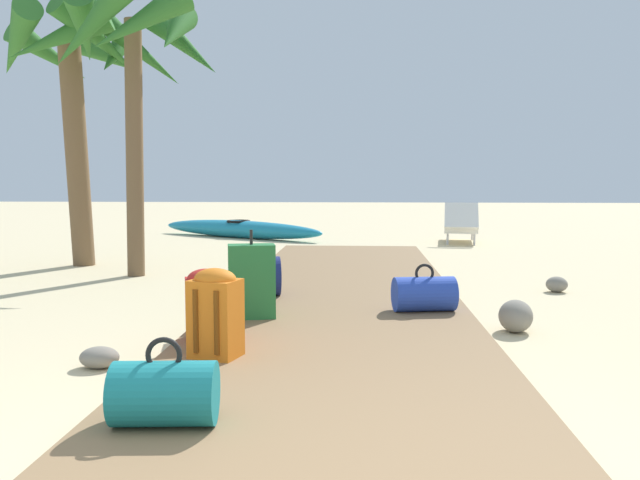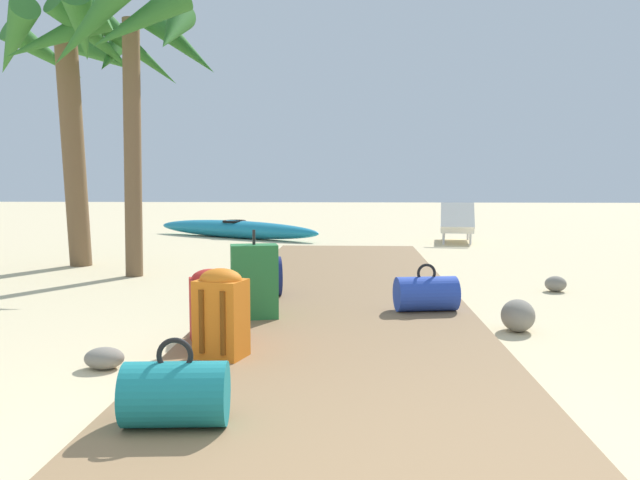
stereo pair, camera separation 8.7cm
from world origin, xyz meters
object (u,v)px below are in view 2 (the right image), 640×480
Objects in this scene: duffel_bag_navy at (256,276)px; palm_tree_near_left at (130,46)px; suitcase_green at (254,281)px; backpack_orange at (221,311)px; backpack_red at (210,303)px; duffel_bag_blue at (426,293)px; duffel_bag_teal at (176,393)px; lounge_chair at (457,226)px; palm_tree_far_left at (68,75)px; kayak at (234,229)px.

duffel_bag_navy is 3.62m from palm_tree_near_left.
backpack_orange is at bearing -91.48° from suitcase_green.
palm_tree_near_left is (-1.80, 1.86, 2.53)m from duffel_bag_navy.
duffel_bag_blue is at bearing 34.23° from backpack_red.
palm_tree_near_left is (-3.34, 2.49, 2.58)m from duffel_bag_blue.
backpack_orange reaches higher than duffel_bag_teal.
backpack_orange is 8.86m from lounge_chair.
palm_tree_far_left is 0.87× the size of kayak.
backpack_red is 0.30× the size of lounge_chair.
lounge_chair is (2.94, 7.99, -0.01)m from backpack_red.
duffel_bag_blue is (1.54, -0.64, -0.04)m from duffel_bag_navy.
backpack_red is 0.15× the size of palm_tree_far_left.
duffel_bag_navy is at bearing -41.14° from palm_tree_far_left.
duffel_bag_navy is 4.45m from palm_tree_far_left.
duffel_bag_navy is at bearing -114.70° from lounge_chair.
palm_tree_far_left is at bearing 123.59° from backpack_red.
palm_tree_far_left is 7.23m from lounge_chair.
lounge_chair reaches higher than duffel_bag_teal.
backpack_orange is at bearing -64.55° from palm_tree_near_left.
palm_tree_near_left is (-1.93, 5.13, 2.58)m from duffel_bag_teal.
palm_tree_far_left reaches higher than duffel_bag_blue.
kayak is at bearing 101.53° from suitcase_green.
duffel_bag_navy is 0.16× the size of palm_tree_far_left.
duffel_bag_teal is 6.06m from palm_tree_near_left.
kayak is (-1.66, 8.13, -0.19)m from suitcase_green.
duffel_bag_navy is 1.00m from suitcase_green.
lounge_chair is at bearing 33.23° from palm_tree_far_left.
kayak is at bearing 99.40° from backpack_red.
palm_tree_near_left is at bearing 110.61° from duffel_bag_teal.
kayak is (-4.41, 0.88, -0.15)m from lounge_chair.
backpack_red is (-0.19, 1.56, 0.11)m from duffel_bag_teal.
duffel_bag_blue is at bearing 46.48° from backpack_orange.
palm_tree_near_left is at bearing -92.98° from kayak.
palm_tree_near_left reaches higher than lounge_chair.
lounge_chair is at bearing 65.30° from duffel_bag_navy.
duffel_bag_teal is 0.12× the size of kayak.
suitcase_green is at bearing 89.90° from duffel_bag_teal.
palm_tree_far_left is at bearing 138.86° from duffel_bag_navy.
suitcase_green is 0.20× the size of palm_tree_near_left.
duffel_bag_blue is 1.93m from backpack_red.
duffel_bag_blue is 1.12× the size of backpack_red.
lounge_chair is 0.42× the size of kayak.
duffel_bag_teal is 1.57m from backpack_red.
duffel_bag_navy reaches higher than duffel_bag_teal.
palm_tree_far_left is at bearing 117.38° from duffel_bag_teal.
backpack_orange is 2.09m from duffel_bag_blue.
palm_tree_near_left is (-1.90, 4.00, 2.43)m from backpack_orange.
backpack_red is at bearing -92.00° from duffel_bag_navy.
backpack_red is at bearing -64.02° from palm_tree_near_left.
duffel_bag_teal is 9.94m from lounge_chair.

